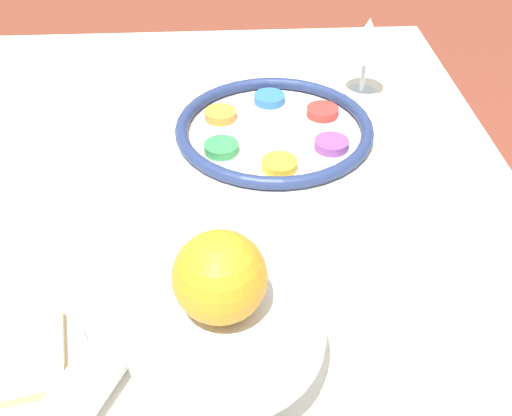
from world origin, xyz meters
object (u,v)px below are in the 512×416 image
at_px(orange_fruit, 220,277).
at_px(bread_plate, 13,363).
at_px(fruit_stand, 226,331).
at_px(seder_plate, 274,130).
at_px(wine_glass, 368,40).
at_px(napkin_roll, 74,401).

height_order(orange_fruit, bread_plate, orange_fruit).
xyz_separation_m(fruit_stand, orange_fruit, (-0.01, -0.00, 0.07)).
bearing_deg(seder_plate, fruit_stand, -10.59).
height_order(wine_glass, orange_fruit, orange_fruit).
xyz_separation_m(seder_plate, wine_glass, (-0.14, 0.17, 0.09)).
relative_size(fruit_stand, bread_plate, 1.25).
distance_m(wine_glass, fruit_stand, 0.63).
bearing_deg(wine_glass, fruit_stand, -23.35).
bearing_deg(napkin_roll, seder_plate, 154.55).
height_order(orange_fruit, napkin_roll, orange_fruit).
relative_size(seder_plate, wine_glass, 2.24).
xyz_separation_m(orange_fruit, bread_plate, (-0.02, -0.22, -0.13)).
bearing_deg(fruit_stand, bread_plate, -96.19).
height_order(wine_glass, bread_plate, wine_glass).
distance_m(fruit_stand, napkin_roll, 0.16).
bearing_deg(seder_plate, orange_fruit, -11.12).
bearing_deg(fruit_stand, wine_glass, 156.65).
distance_m(bread_plate, napkin_roll, 0.10).
distance_m(seder_plate, fruit_stand, 0.46).
distance_m(seder_plate, napkin_roll, 0.53).
relative_size(wine_glass, bread_plate, 0.92).
bearing_deg(napkin_roll, bread_plate, -127.54).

